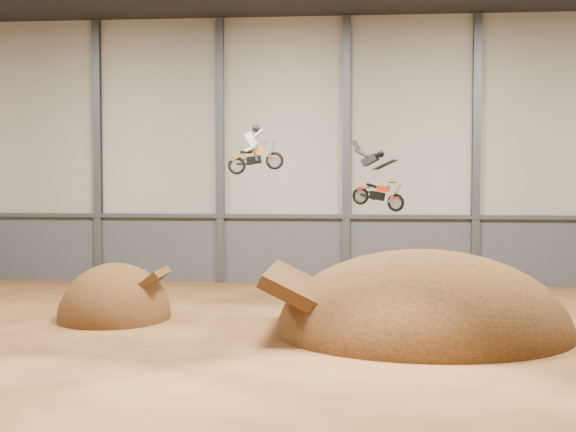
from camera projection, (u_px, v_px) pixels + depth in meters
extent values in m
plane|color=#532F16|center=(241.00, 341.00, 27.72)|extent=(40.00, 40.00, 0.00)
cube|color=#ADAA99|center=(283.00, 151.00, 42.27)|extent=(40.00, 0.10, 14.00)
cube|color=#4A4C50|center=(283.00, 250.00, 42.45)|extent=(39.80, 0.18, 3.50)
cube|color=#47494F|center=(283.00, 216.00, 42.20)|extent=(39.80, 0.35, 0.20)
cube|color=#47494F|center=(98.00, 151.00, 43.00)|extent=(0.40, 0.36, 13.90)
cube|color=#47494F|center=(220.00, 151.00, 42.38)|extent=(0.40, 0.36, 13.90)
cube|color=#47494F|center=(346.00, 150.00, 41.76)|extent=(0.40, 0.36, 13.90)
cube|color=#47494F|center=(476.00, 150.00, 41.15)|extent=(0.40, 0.36, 13.90)
ellipsoid|color=#361E0D|center=(115.00, 318.00, 32.02)|extent=(4.43, 5.11, 4.43)
ellipsoid|color=#361E0D|center=(423.00, 334.00, 28.88)|extent=(10.59, 9.37, 6.11)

